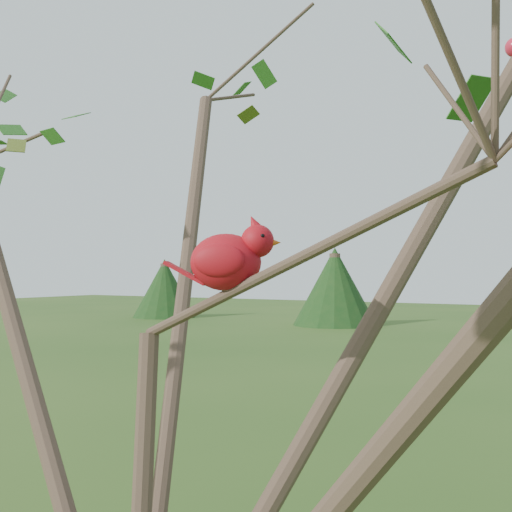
# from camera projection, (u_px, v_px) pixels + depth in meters

# --- Properties ---
(crabapple_tree) EXTENTS (2.35, 2.05, 2.95)m
(crabapple_tree) POSITION_uv_depth(u_px,v_px,m) (135.00, 233.00, 1.00)
(crabapple_tree) COLOR #412D23
(crabapple_tree) RESTS_ON ground
(cardinal) EXTENTS (0.19, 0.13, 0.14)m
(cardinal) POSITION_uv_depth(u_px,v_px,m) (230.00, 259.00, 1.05)
(cardinal) COLOR #B00F1D
(cardinal) RESTS_ON ground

